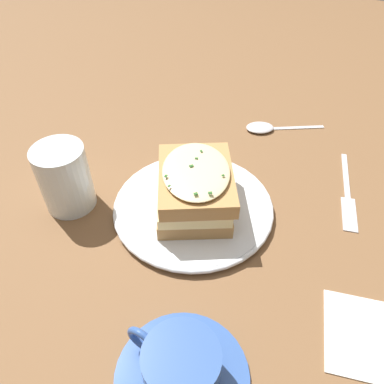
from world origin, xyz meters
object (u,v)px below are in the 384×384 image
Objects in this scene: water_glass at (65,178)px; fork at (348,198)px; dinner_plate at (192,209)px; sandwich at (193,189)px; teacup_with_saucer at (181,368)px; napkin at (381,340)px; spoon at (265,128)px.

water_glass reaches higher than fork.
sandwich is (0.00, 0.00, 0.04)m from dinner_plate.
teacup_with_saucer is 1.15× the size of napkin.
spoon is (0.23, 0.33, -0.05)m from water_glass.
sandwich is 0.26m from fork.
teacup_with_saucer reaches higher than spoon.
napkin is (0.29, -0.10, -0.01)m from dinner_plate.
sandwich is 0.92× the size of fork.
sandwich is 0.25m from teacup_with_saucer.
fork is at bearing 30.59° from sandwich.
dinner_plate is at bearing 17.71° from water_glass.
water_glass is 0.46m from fork.
fork is at bearing 24.92° from water_glass.
spoon is 0.44m from napkin.
sandwich reaches higher than napkin.
spoon is at bearing -76.68° from teacup_with_saucer.
water_glass reaches higher than napkin.
water_glass is at bearing 14.35° from fork.
water_glass is at bearing 175.21° from napkin.
sandwich reaches higher than fork.
fork is at bearing -154.89° from spoon.
napkin is at bearing -173.70° from spoon.
sandwich reaches higher than dinner_plate.
dinner_plate reaches higher than fork.
napkin is at bearing -19.07° from sandwich.
dinner_plate is 0.20m from water_glass.
napkin is at bearing -138.57° from teacup_with_saucer.
dinner_plate is at bearing 19.82° from fork.
dinner_plate is 1.44× the size of sandwich.
fork is (0.13, 0.36, -0.02)m from teacup_with_saucer.
sandwich is at bearing -61.43° from teacup_with_saucer.
dinner_plate is 1.68× the size of teacup_with_saucer.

